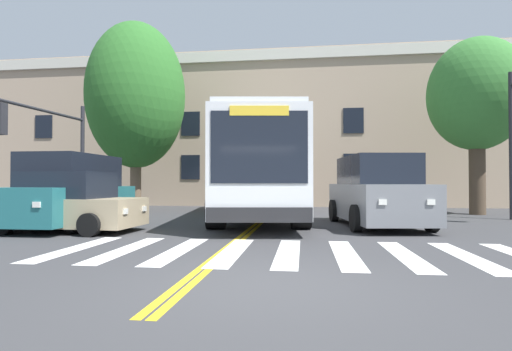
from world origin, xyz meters
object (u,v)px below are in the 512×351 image
(car_grey_far_lane, at_px, (376,193))
(car_tan_cross_street, at_px, (68,204))
(car_silver_behind_bus, at_px, (295,191))
(traffic_light_far_corner, at_px, (49,138))
(street_tree_curbside_small, at_px, (136,96))
(city_bus, at_px, (258,169))
(car_teal_near_lane, at_px, (72,193))
(street_tree_curbside_large, at_px, (476,95))

(car_grey_far_lane, xyz_separation_m, car_tan_cross_street, (-8.77, -2.49, -0.28))
(car_silver_behind_bus, distance_m, traffic_light_far_corner, 15.18)
(car_silver_behind_bus, height_order, street_tree_curbside_small, street_tree_curbside_small)
(city_bus, height_order, car_silver_behind_bus, city_bus)
(car_teal_near_lane, height_order, car_silver_behind_bus, car_teal_near_lane)
(city_bus, distance_m, car_teal_near_lane, 6.52)
(car_teal_near_lane, bearing_deg, traffic_light_far_corner, 136.29)
(street_tree_curbside_large, bearing_deg, car_silver_behind_bus, 135.42)
(car_silver_behind_bus, distance_m, car_tan_cross_street, 16.56)
(car_silver_behind_bus, bearing_deg, city_bus, -95.56)
(traffic_light_far_corner, bearing_deg, car_grey_far_lane, -3.66)
(car_teal_near_lane, height_order, street_tree_curbside_large, street_tree_curbside_large)
(city_bus, xyz_separation_m, car_teal_near_lane, (-5.29, -3.72, -0.84))
(car_teal_near_lane, relative_size, car_silver_behind_bus, 1.22)
(car_grey_far_lane, height_order, traffic_light_far_corner, traffic_light_far_corner)
(car_tan_cross_street, relative_size, traffic_light_far_corner, 0.90)
(car_grey_far_lane, bearing_deg, street_tree_curbside_small, 152.42)
(city_bus, relative_size, car_teal_near_lane, 2.40)
(car_teal_near_lane, relative_size, street_tree_curbside_large, 0.65)
(car_tan_cross_street, relative_size, street_tree_curbside_small, 0.45)
(car_tan_cross_street, relative_size, street_tree_curbside_large, 0.54)
(traffic_light_far_corner, bearing_deg, city_bus, 11.45)
(city_bus, bearing_deg, car_silver_behind_bus, 84.44)
(car_silver_behind_bus, bearing_deg, car_teal_near_lane, -113.64)
(car_teal_near_lane, xyz_separation_m, street_tree_curbside_small, (-1.02, 6.85, 4.50))
(car_teal_near_lane, height_order, car_grey_far_lane, car_teal_near_lane)
(car_tan_cross_street, bearing_deg, city_bus, 45.19)
(car_silver_behind_bus, distance_m, street_tree_curbside_small, 11.62)
(city_bus, distance_m, traffic_light_far_corner, 7.82)
(city_bus, relative_size, car_tan_cross_street, 2.85)
(car_grey_far_lane, relative_size, traffic_light_far_corner, 1.12)
(street_tree_curbside_large, height_order, street_tree_curbside_small, street_tree_curbside_small)
(car_silver_behind_bus, height_order, traffic_light_far_corner, traffic_light_far_corner)
(car_grey_far_lane, xyz_separation_m, traffic_light_far_corner, (-11.61, 0.74, 1.97))
(city_bus, distance_m, car_silver_behind_bus, 10.86)
(car_teal_near_lane, relative_size, traffic_light_far_corner, 1.07)
(city_bus, xyz_separation_m, street_tree_curbside_small, (-6.31, 3.12, 3.67))
(car_tan_cross_street, bearing_deg, street_tree_curbside_small, 101.26)
(car_silver_behind_bus, height_order, street_tree_curbside_large, street_tree_curbside_large)
(car_silver_behind_bus, bearing_deg, street_tree_curbside_large, -44.58)
(car_silver_behind_bus, distance_m, street_tree_curbside_large, 12.02)
(car_grey_far_lane, xyz_separation_m, street_tree_curbside_small, (-10.34, 5.40, 4.51))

